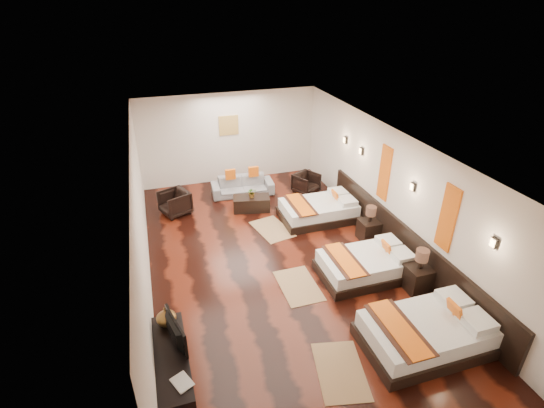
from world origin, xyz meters
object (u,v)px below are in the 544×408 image
object	(u,v)px
tv_console	(173,367)
bed_far	(319,210)
bed_near	(427,333)
bed_mid	(366,265)
armchair_right	(306,183)
coffee_table	(252,203)
table_plant	(252,193)
sofa	(242,186)
book	(175,387)
tv	(171,333)
figurine	(166,316)
nightstand_a	(418,276)
nightstand_b	(369,228)
armchair_left	(175,203)

from	to	relation	value
tv_console	bed_far	bearing A→B (deg)	43.93
bed_near	bed_far	bearing A→B (deg)	90.02
bed_mid	armchair_right	world-z (taller)	bed_mid
bed_mid	tv_console	world-z (taller)	bed_mid
bed_near	bed_mid	distance (m)	2.06
coffee_table	table_plant	size ratio (longest dim) A/B	3.55
bed_near	sofa	world-z (taller)	bed_near
armchair_right	sofa	bearing A→B (deg)	137.55
book	bed_far	bearing A→B (deg)	47.93
bed_near	tv	size ratio (longest dim) A/B	2.61
tv_console	tv	world-z (taller)	tv
tv_console	figurine	world-z (taller)	figurine
bed_mid	nightstand_a	xyz separation A→B (m)	(0.75, -0.73, 0.08)
coffee_table	armchair_right	bearing A→B (deg)	17.14
nightstand_b	sofa	distance (m)	4.11
bed_mid	book	xyz separation A→B (m)	(-4.19, -2.10, 0.31)
tv	book	xyz separation A→B (m)	(-0.05, -0.82, -0.22)
tv_console	armchair_right	size ratio (longest dim) A/B	2.69
tv	bed_far	bearing A→B (deg)	-62.01
nightstand_b	sofa	size ratio (longest dim) A/B	0.50
book	table_plant	size ratio (longest dim) A/B	1.12
tv	nightstand_a	bearing A→B (deg)	-98.39
nightstand_a	figurine	size ratio (longest dim) A/B	2.81
bed_mid	tv	size ratio (longest dim) A/B	2.39
book	figurine	world-z (taller)	figurine
bed_far	tv	size ratio (longest dim) A/B	2.43
figurine	bed_far	bearing A→B (deg)	38.72
table_plant	book	bearing A→B (deg)	-114.84
bed_near	nightstand_a	distance (m)	1.52
bed_mid	bed_near	bearing A→B (deg)	-89.94
tv	figurine	bearing A→B (deg)	-8.58
nightstand_a	book	bearing A→B (deg)	-164.57
bed_near	bed_far	world-z (taller)	bed_near
bed_near	table_plant	xyz separation A→B (m)	(-1.59, 5.60, 0.26)
bed_mid	armchair_left	world-z (taller)	bed_mid
nightstand_a	armchair_left	bearing A→B (deg)	132.96
bed_far	tv_console	bearing A→B (deg)	-136.07
armchair_right	table_plant	bearing A→B (deg)	169.96
tv_console	figurine	xyz separation A→B (m)	(0.00, 0.68, 0.44)
nightstand_b	sofa	xyz separation A→B (m)	(-2.35, 3.37, -0.05)
bed_mid	tv_console	distance (m)	4.45
nightstand_b	tv_console	xyz separation A→B (m)	(-4.95, -2.74, -0.04)
tv	armchair_right	xyz separation A→B (m)	(4.41, 5.42, -0.48)
sofa	tv_console	bearing A→B (deg)	-109.21
nightstand_a	sofa	bearing A→B (deg)	113.68
book	sofa	world-z (taller)	book
tv_console	sofa	world-z (taller)	tv_console
bed_mid	book	world-z (taller)	bed_mid
figurine	coffee_table	bearing A→B (deg)	59.34
tv	sofa	world-z (taller)	tv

